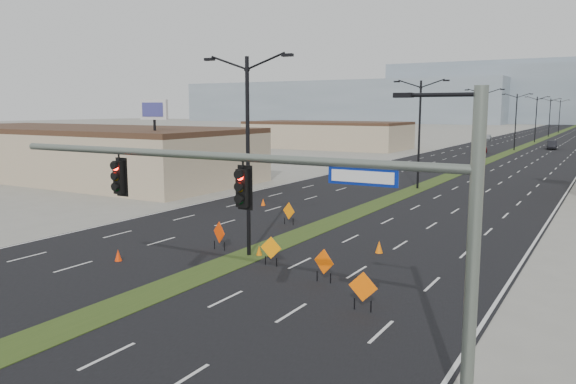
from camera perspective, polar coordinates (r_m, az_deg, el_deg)
The scene contains 28 objects.
ground at distance 20.80m, azimuth -23.53°, elevation -13.34°, with size 600.00×600.00×0.00m, color gray.
road_surface at distance 112.51m, azimuth 22.28°, elevation 4.06°, with size 25.00×400.00×0.02m, color black.
median_strip at distance 112.51m, azimuth 22.28°, elevation 4.06°, with size 2.00×400.00×0.04m, color #2E4318.
building_sw_near at distance 65.63m, azimuth -20.63°, elevation 3.60°, with size 40.00×16.00×5.00m, color tan.
building_sw_far at distance 107.53m, azimuth 3.94°, elevation 5.69°, with size 30.00×14.00×4.50m, color tan.
mesa_west at distance 321.30m, azimuth 5.46°, elevation 9.10°, with size 180.00×50.00×22.00m, color gray.
mesa_backdrop at distance 334.40m, azimuth 22.84°, elevation 9.31°, with size 140.00×50.00×32.00m, color gray.
signal_mast at distance 15.28m, azimuth 1.15°, elevation -1.68°, with size 16.30×0.60×8.00m.
streetlight_0 at distance 28.14m, azimuth -4.10°, elevation 4.26°, with size 5.15×0.24×10.02m.
streetlight_1 at distance 53.58m, azimuth 13.20°, elevation 6.07°, with size 5.15×0.24×10.02m.
streetlight_2 at distance 80.73m, azimuth 19.18°, elevation 6.57°, with size 5.15×0.24×10.02m.
streetlight_3 at distance 108.32m, azimuth 22.13°, elevation 6.79°, with size 5.15×0.24×10.02m.
streetlight_4 at distance 136.07m, azimuth 23.89°, elevation 6.91°, with size 5.15×0.24×10.02m.
streetlight_5 at distance 163.91m, azimuth 25.05°, elevation 6.99°, with size 5.15×0.24×10.02m.
streetlight_6 at distance 191.80m, azimuth 25.87°, elevation 7.05°, with size 5.15×0.24×10.02m.
car_left at distance 99.37m, azimuth 18.94°, elevation 4.16°, with size 1.77×4.39×1.50m, color maroon.
car_mid at distance 114.47m, azimuth 25.21°, elevation 4.34°, with size 1.65×4.74×1.56m, color black.
car_far at distance 139.78m, azimuth 19.56°, elevation 5.22°, with size 1.86×4.59×1.33m, color #A2A6AB.
construction_sign_1 at distance 30.09m, azimuth -7.00°, elevation -4.20°, with size 1.07×0.51×1.54m.
construction_sign_2 at distance 36.25m, azimuth 0.08°, elevation -2.03°, with size 1.06×0.42×1.48m.
construction_sign_3 at distance 26.92m, azimuth -1.75°, elevation -5.80°, with size 1.08×0.16×1.44m.
construction_sign_4 at distance 24.47m, azimuth 3.67°, elevation -7.21°, with size 1.08×0.35×1.49m.
construction_sign_5 at distance 21.26m, azimuth 7.62°, elevation -9.67°, with size 1.14×0.07×1.52m.
cone_0 at distance 29.10m, azimuth -16.87°, elevation -6.18°, with size 0.36×0.36×0.60m, color #F03405.
cone_1 at distance 28.86m, azimuth -2.95°, elevation -5.98°, with size 0.33×0.33×0.55m, color #D56904.
cone_2 at distance 29.74m, azimuth 9.24°, elevation -5.53°, with size 0.40×0.40×0.67m, color orange.
cone_3 at distance 43.51m, azimuth -2.54°, elevation -1.03°, with size 0.34×0.34×0.57m, color #F35005.
pole_sign_west at distance 52.30m, azimuth -13.43°, elevation 7.38°, with size 2.72×0.83×8.27m.
Camera 1 is at (15.90, -11.12, 7.49)m, focal length 35.00 mm.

